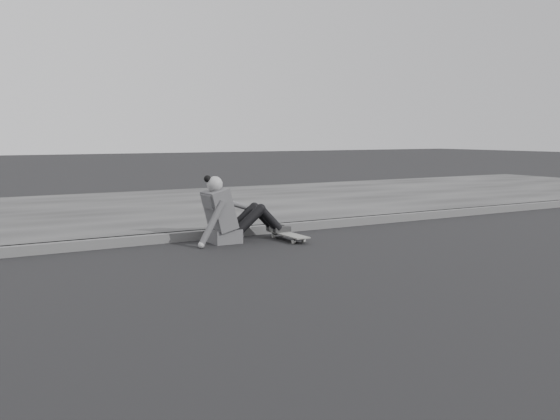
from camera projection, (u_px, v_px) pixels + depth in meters
The scene contains 5 objects.
ground at pixel (389, 266), 6.58m from camera, with size 80.00×80.00×0.00m, color black.
curb at pixel (270, 229), 8.79m from camera, with size 24.00×0.16×0.12m, color #4E4E4E.
sidewalk at pixel (189, 207), 11.38m from camera, with size 24.00×6.00×0.12m, color #353535.
skateboard at pixel (288, 235), 8.18m from camera, with size 0.20×0.78×0.09m.
seated_woman at pixel (229, 215), 7.99m from camera, with size 1.38×0.46×0.88m.
Camera 1 is at (-4.24, -5.01, 1.38)m, focal length 40.00 mm.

